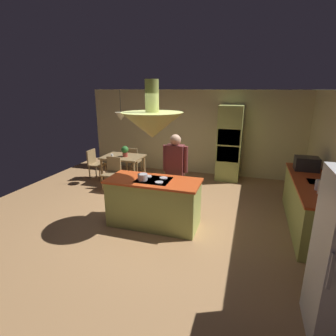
# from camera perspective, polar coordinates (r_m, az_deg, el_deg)

# --- Properties ---
(ground) EXTENTS (8.16, 8.16, 0.00)m
(ground) POSITION_cam_1_polar(r_m,az_deg,el_deg) (5.56, -2.27, -10.98)
(ground) COLOR #AD7F51
(wall_back) EXTENTS (6.80, 0.10, 2.55)m
(wall_back) POSITION_cam_1_polar(r_m,az_deg,el_deg) (8.35, 5.72, 7.59)
(wall_back) COLOR beige
(wall_back) RESTS_ON ground
(kitchen_island) EXTENTS (1.77, 0.78, 0.95)m
(kitchen_island) POSITION_cam_1_polar(r_m,az_deg,el_deg) (5.18, -3.08, -7.35)
(kitchen_island) COLOR #A8B259
(kitchen_island) RESTS_ON ground
(counter_run_right) EXTENTS (0.73, 2.56, 0.93)m
(counter_run_right) POSITION_cam_1_polar(r_m,az_deg,el_deg) (5.75, 27.95, -6.86)
(counter_run_right) COLOR #A8B259
(counter_run_right) RESTS_ON ground
(oven_tower) EXTENTS (0.66, 0.62, 2.14)m
(oven_tower) POSITION_cam_1_polar(r_m,az_deg,el_deg) (7.84, 12.96, 5.12)
(oven_tower) COLOR #A8B259
(oven_tower) RESTS_ON ground
(dining_table) EXTENTS (1.10, 0.83, 0.76)m
(dining_table) POSITION_cam_1_polar(r_m,az_deg,el_deg) (7.60, -9.58, 1.77)
(dining_table) COLOR #94764C
(dining_table) RESTS_ON ground
(person_at_island) EXTENTS (0.53, 0.23, 1.70)m
(person_at_island) POSITION_cam_1_polar(r_m,az_deg,el_deg) (5.53, 1.55, -0.19)
(person_at_island) COLOR tan
(person_at_island) RESTS_ON ground
(range_hood) EXTENTS (1.10, 1.10, 1.00)m
(range_hood) POSITION_cam_1_polar(r_m,az_deg,el_deg) (4.77, -3.36, 9.48)
(range_hood) COLOR #A8B259
(pendant_light_over_table) EXTENTS (0.32, 0.32, 0.82)m
(pendant_light_over_table) POSITION_cam_1_polar(r_m,az_deg,el_deg) (7.39, -10.03, 10.84)
(pendant_light_over_table) COLOR beige
(chair_facing_island) EXTENTS (0.40, 0.40, 0.87)m
(chair_facing_island) POSITION_cam_1_polar(r_m,az_deg,el_deg) (7.10, -11.83, -0.68)
(chair_facing_island) COLOR #94764C
(chair_facing_island) RESTS_ON ground
(chair_by_back_wall) EXTENTS (0.40, 0.40, 0.87)m
(chair_by_back_wall) POSITION_cam_1_polar(r_m,az_deg,el_deg) (8.19, -7.52, 1.83)
(chair_by_back_wall) COLOR #94764C
(chair_by_back_wall) RESTS_ON ground
(chair_at_corner) EXTENTS (0.40, 0.40, 0.87)m
(chair_at_corner) POSITION_cam_1_polar(r_m,az_deg,el_deg) (8.10, -15.41, 1.20)
(chair_at_corner) COLOR #94764C
(chair_at_corner) RESTS_ON ground
(potted_plant_on_table) EXTENTS (0.20, 0.20, 0.30)m
(potted_plant_on_table) POSITION_cam_1_polar(r_m,az_deg,el_deg) (7.47, -9.21, 3.68)
(potted_plant_on_table) COLOR #99382D
(potted_plant_on_table) RESTS_ON dining_table
(cup_on_table) EXTENTS (0.07, 0.07, 0.09)m
(cup_on_table) POSITION_cam_1_polar(r_m,az_deg,el_deg) (7.49, -11.91, 2.61)
(cup_on_table) COLOR white
(cup_on_table) RESTS_ON dining_table
(canister_flour) EXTENTS (0.10, 0.10, 0.22)m
(canister_flour) POSITION_cam_1_polar(r_m,az_deg,el_deg) (4.98, 29.97, -3.64)
(canister_flour) COLOR silver
(canister_flour) RESTS_ON counter_run_right
(canister_sugar) EXTENTS (0.12, 0.12, 0.17)m
(canister_sugar) POSITION_cam_1_polar(r_m,az_deg,el_deg) (5.15, 29.55, -3.20)
(canister_sugar) COLOR silver
(canister_sugar) RESTS_ON counter_run_right
(microwave_on_counter) EXTENTS (0.46, 0.36, 0.28)m
(microwave_on_counter) POSITION_cam_1_polar(r_m,az_deg,el_deg) (6.27, 27.54, 0.84)
(microwave_on_counter) COLOR #232326
(microwave_on_counter) RESTS_ON counter_run_right
(cooking_pot_on_cooktop) EXTENTS (0.18, 0.18, 0.12)m
(cooking_pot_on_cooktop) POSITION_cam_1_polar(r_m,az_deg,el_deg) (4.93, -5.45, -1.94)
(cooking_pot_on_cooktop) COLOR #B2B2B7
(cooking_pot_on_cooktop) RESTS_ON kitchen_island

